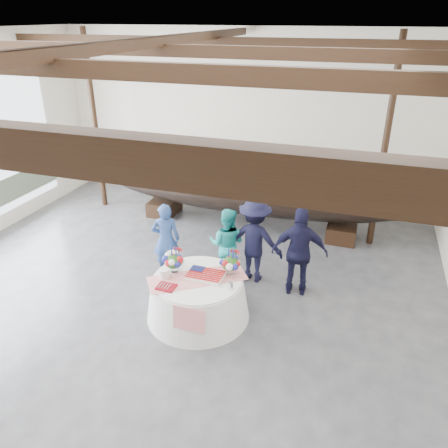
% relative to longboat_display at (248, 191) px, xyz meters
% --- Properties ---
extents(floor, '(10.00, 12.00, 0.01)m').
position_rel_longboat_display_xyz_m(floor, '(-0.59, -4.57, -0.91)').
color(floor, '#3D3D42').
rests_on(floor, ground).
extents(wall_back, '(10.00, 0.02, 4.50)m').
position_rel_longboat_display_xyz_m(wall_back, '(-0.59, 1.43, 1.34)').
color(wall_back, silver).
rests_on(wall_back, ground).
extents(ceiling, '(10.00, 12.00, 0.01)m').
position_rel_longboat_display_xyz_m(ceiling, '(-0.59, -4.57, 3.59)').
color(ceiling, white).
rests_on(ceiling, wall_back).
extents(pavilion_structure, '(9.80, 11.76, 4.50)m').
position_rel_longboat_display_xyz_m(pavilion_structure, '(-0.59, -3.78, 3.10)').
color(pavilion_structure, black).
rests_on(pavilion_structure, ground).
extents(longboat_display, '(7.57, 1.51, 1.42)m').
position_rel_longboat_display_xyz_m(longboat_display, '(0.00, 0.00, 0.00)').
color(longboat_display, black).
rests_on(longboat_display, ground).
extents(banquet_table, '(1.77, 1.77, 0.76)m').
position_rel_longboat_display_xyz_m(banquet_table, '(0.18, -3.76, -0.53)').
color(banquet_table, white).
rests_on(banquet_table, ground).
extents(tabletop_items, '(1.65, 1.39, 0.40)m').
position_rel_longboat_display_xyz_m(tabletop_items, '(0.14, -3.62, 0.00)').
color(tabletop_items, red).
rests_on(tabletop_items, banquet_table).
extents(guest_woman_blue, '(0.65, 0.55, 1.51)m').
position_rel_longboat_display_xyz_m(guest_woman_blue, '(-0.93, -2.65, -0.15)').
color(guest_woman_blue, navy).
rests_on(guest_woman_blue, ground).
extents(guest_woman_teal, '(0.75, 0.60, 1.47)m').
position_rel_longboat_display_xyz_m(guest_woman_teal, '(0.25, -2.41, -0.17)').
color(guest_woman_teal, teal).
rests_on(guest_woman_teal, ground).
extents(guest_man_left, '(1.12, 0.67, 1.70)m').
position_rel_longboat_display_xyz_m(guest_man_left, '(0.77, -2.30, -0.05)').
color(guest_man_left, black).
rests_on(guest_man_left, ground).
extents(guest_man_right, '(1.06, 0.56, 1.72)m').
position_rel_longboat_display_xyz_m(guest_man_right, '(1.67, -2.51, -0.05)').
color(guest_man_right, black).
rests_on(guest_man_right, ground).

